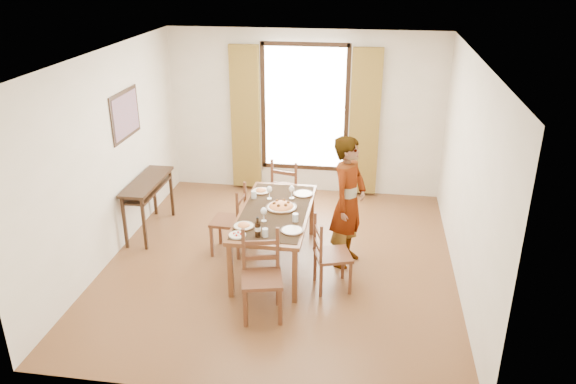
# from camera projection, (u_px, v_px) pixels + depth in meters

# --- Properties ---
(ground) EXTENTS (5.00, 5.00, 0.00)m
(ground) POSITION_uv_depth(u_px,v_px,m) (281.00, 261.00, 7.47)
(ground) COLOR #462716
(ground) RESTS_ON ground
(room_shell) EXTENTS (4.60, 5.10, 2.74)m
(room_shell) POSITION_uv_depth(u_px,v_px,m) (281.00, 148.00, 6.98)
(room_shell) COLOR silver
(room_shell) RESTS_ON ground
(console_table) EXTENTS (0.38, 1.20, 0.80)m
(console_table) POSITION_uv_depth(u_px,v_px,m) (147.00, 188.00, 8.02)
(console_table) COLOR #341D11
(console_table) RESTS_ON ground
(dining_table) EXTENTS (0.88, 1.87, 0.76)m
(dining_table) POSITION_uv_depth(u_px,v_px,m) (275.00, 215.00, 7.18)
(dining_table) COLOR brown
(dining_table) RESTS_ON ground
(chair_west) EXTENTS (0.45, 0.45, 0.97)m
(chair_west) POSITION_uv_depth(u_px,v_px,m) (231.00, 222.00, 7.54)
(chair_west) COLOR brown
(chair_west) RESTS_ON ground
(chair_north) EXTENTS (0.54, 0.54, 1.00)m
(chair_north) POSITION_uv_depth(u_px,v_px,m) (288.00, 191.00, 8.46)
(chair_north) COLOR brown
(chair_north) RESTS_ON ground
(chair_south) EXTENTS (0.53, 0.53, 1.00)m
(chair_south) POSITION_uv_depth(u_px,v_px,m) (262.00, 278.00, 6.21)
(chair_south) COLOR brown
(chair_south) RESTS_ON ground
(chair_east) EXTENTS (0.52, 0.52, 0.94)m
(chair_east) POSITION_uv_depth(u_px,v_px,m) (330.00, 256.00, 6.72)
(chair_east) COLOR brown
(chair_east) RESTS_ON ground
(man) EXTENTS (0.93, 0.87, 1.73)m
(man) POSITION_uv_depth(u_px,v_px,m) (348.00, 202.00, 7.13)
(man) COLOR #92949A
(man) RESTS_ON ground
(plate_sw) EXTENTS (0.27, 0.27, 0.05)m
(plate_sw) POSITION_uv_depth(u_px,v_px,m) (244.00, 225.00, 6.71)
(plate_sw) COLOR silver
(plate_sw) RESTS_ON dining_table
(plate_se) EXTENTS (0.27, 0.27, 0.05)m
(plate_se) POSITION_uv_depth(u_px,v_px,m) (292.00, 229.00, 6.61)
(plate_se) COLOR silver
(plate_se) RESTS_ON dining_table
(plate_nw) EXTENTS (0.27, 0.27, 0.05)m
(plate_nw) POSITION_uv_depth(u_px,v_px,m) (261.00, 190.00, 7.69)
(plate_nw) COLOR silver
(plate_nw) RESTS_ON dining_table
(plate_ne) EXTENTS (0.27, 0.27, 0.05)m
(plate_ne) POSITION_uv_depth(u_px,v_px,m) (303.00, 193.00, 7.61)
(plate_ne) COLOR silver
(plate_ne) RESTS_ON dining_table
(pasta_platter) EXTENTS (0.40, 0.40, 0.10)m
(pasta_platter) POSITION_uv_depth(u_px,v_px,m) (281.00, 205.00, 7.19)
(pasta_platter) COLOR #C05118
(pasta_platter) RESTS_ON dining_table
(caprese_plate) EXTENTS (0.20, 0.20, 0.04)m
(caprese_plate) POSITION_uv_depth(u_px,v_px,m) (237.00, 234.00, 6.51)
(caprese_plate) COLOR silver
(caprese_plate) RESTS_ON dining_table
(wine_glass_a) EXTENTS (0.08, 0.08, 0.18)m
(wine_glass_a) POSITION_uv_depth(u_px,v_px,m) (264.00, 214.00, 6.83)
(wine_glass_a) COLOR white
(wine_glass_a) RESTS_ON dining_table
(wine_glass_b) EXTENTS (0.08, 0.08, 0.18)m
(wine_glass_b) POSITION_uv_depth(u_px,v_px,m) (292.00, 192.00, 7.47)
(wine_glass_b) COLOR white
(wine_glass_b) RESTS_ON dining_table
(wine_glass_c) EXTENTS (0.08, 0.08, 0.18)m
(wine_glass_c) POSITION_uv_depth(u_px,v_px,m) (269.00, 192.00, 7.45)
(wine_glass_c) COLOR white
(wine_glass_c) RESTS_ON dining_table
(tumbler_a) EXTENTS (0.07, 0.07, 0.10)m
(tumbler_a) POSITION_uv_depth(u_px,v_px,m) (295.00, 218.00, 6.84)
(tumbler_a) COLOR silver
(tumbler_a) RESTS_ON dining_table
(tumbler_b) EXTENTS (0.07, 0.07, 0.10)m
(tumbler_b) POSITION_uv_depth(u_px,v_px,m) (254.00, 195.00, 7.49)
(tumbler_b) COLOR silver
(tumbler_b) RESTS_ON dining_table
(tumbler_c) EXTENTS (0.07, 0.07, 0.10)m
(tumbler_c) POSITION_uv_depth(u_px,v_px,m) (265.00, 233.00, 6.48)
(tumbler_c) COLOR silver
(tumbler_c) RESTS_ON dining_table
(wine_bottle) EXTENTS (0.07, 0.07, 0.25)m
(wine_bottle) POSITION_uv_depth(u_px,v_px,m) (258.00, 227.00, 6.45)
(wine_bottle) COLOR black
(wine_bottle) RESTS_ON dining_table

